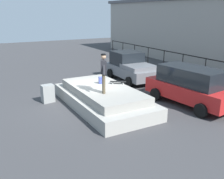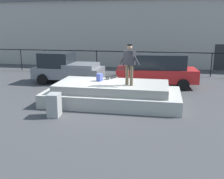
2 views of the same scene
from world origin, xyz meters
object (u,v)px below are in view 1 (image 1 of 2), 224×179
at_px(utility_box, 48,94).
at_px(backpack, 102,80).
at_px(car_red_hatchback_mid, 190,85).
at_px(skateboarder, 104,70).
at_px(skateboard, 118,82).
at_px(car_grey_pickup_near, 131,67).

bearing_deg(utility_box, backpack, 57.77).
xyz_separation_m(car_red_hatchback_mid, utility_box, (-3.72, -6.01, -0.53)).
height_order(skateboarder, backpack, skateboarder).
relative_size(skateboarder, skateboard, 2.19).
xyz_separation_m(skateboard, car_grey_pickup_near, (-3.40, 2.98, -0.15)).
distance_m(skateboarder, backpack, 1.79).
bearing_deg(skateboard, skateboarder, -52.73).
bearing_deg(utility_box, car_grey_pickup_near, 100.64).
distance_m(skateboarder, utility_box, 3.58).
height_order(skateboarder, car_grey_pickup_near, skateboarder).
bearing_deg(car_red_hatchback_mid, backpack, -124.69).
xyz_separation_m(skateboard, utility_box, (-1.68, -3.13, -0.60)).
relative_size(skateboard, utility_box, 0.88).
relative_size(skateboarder, backpack, 5.06).
bearing_deg(skateboard, car_red_hatchback_mid, 54.62).
bearing_deg(utility_box, skateboard, 56.70).
bearing_deg(car_red_hatchback_mid, skateboard, -125.38).
xyz_separation_m(skateboarder, skateboard, (-1.01, 1.33, -0.92)).
relative_size(car_red_hatchback_mid, utility_box, 5.14).
bearing_deg(skateboarder, car_red_hatchback_mid, 76.21).
relative_size(skateboarder, car_red_hatchback_mid, 0.37).
height_order(skateboard, backpack, backpack).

